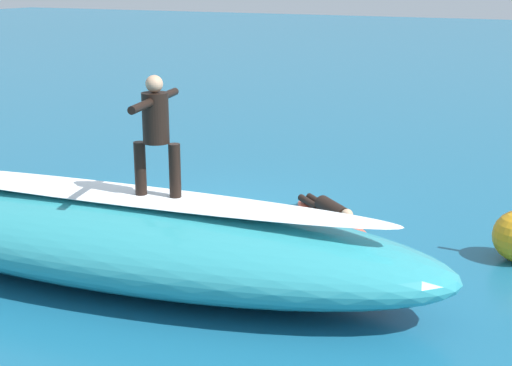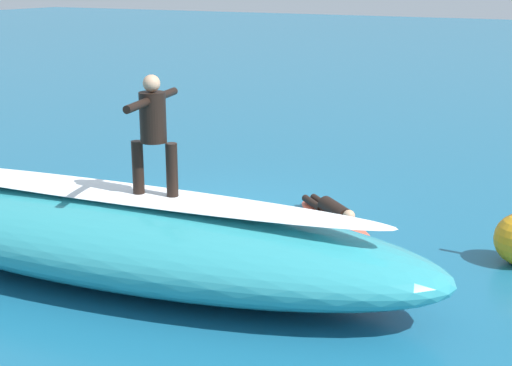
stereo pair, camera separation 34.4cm
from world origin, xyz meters
name	(u,v)px [view 1 (the left image)]	position (x,y,z in m)	size (l,w,h in m)	color
ground_plane	(209,219)	(0.00, 0.00, 0.00)	(120.00, 120.00, 0.00)	#196084
wave_crest	(110,235)	(0.00, 2.61, 0.56)	(9.24, 2.51, 1.13)	teal
wave_foam_lip	(107,192)	(0.00, 2.61, 1.17)	(7.86, 0.88, 0.08)	white
surfboard_riding	(159,199)	(-0.76, 2.53, 1.16)	(2.27, 0.56, 0.07)	#E0563D
surfer_riding	(156,127)	(-0.76, 2.53, 2.10)	(0.61, 1.46, 1.56)	black
surfboard_paddling	(332,220)	(-1.92, -0.75, 0.05)	(2.41, 0.55, 0.10)	#E0563D
surfer_paddling	(329,208)	(-1.83, -0.83, 0.22)	(1.33, 1.20, 0.29)	black
foam_patch_near	(201,260)	(-0.90, 1.75, 0.06)	(0.96, 0.84, 0.11)	white
foam_patch_far	(266,282)	(-2.07, 2.07, 0.08)	(0.62, 0.55, 0.16)	white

